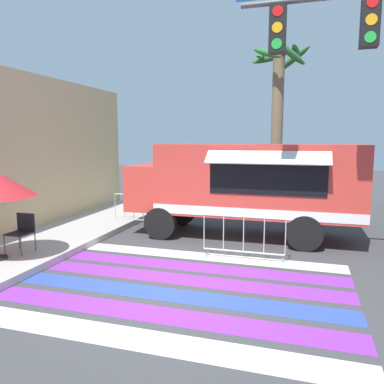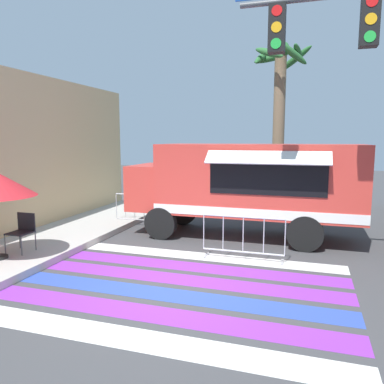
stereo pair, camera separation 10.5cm
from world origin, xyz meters
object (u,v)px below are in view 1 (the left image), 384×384
object	(u,v)px
food_truck	(241,182)
barricade_side	(134,211)
folding_chair	(22,229)
palm_tree	(278,103)
barricade_front	(243,238)
traffic_signal_pole	(369,64)

from	to	relation	value
food_truck	barricade_side	bearing A→B (deg)	173.55
folding_chair	palm_tree	bearing A→B (deg)	70.36
folding_chair	barricade_front	size ratio (longest dim) A/B	0.46
barricade_front	barricade_side	bearing A→B (deg)	148.05
food_truck	barricade_side	world-z (taller)	food_truck
traffic_signal_pole	barricade_side	xyz separation A→B (m)	(-6.23, 2.82, -3.64)
traffic_signal_pole	palm_tree	size ratio (longest dim) A/B	0.92
food_truck	palm_tree	size ratio (longest dim) A/B	1.02
folding_chair	barricade_side	size ratio (longest dim) A/B	0.66
barricade_side	traffic_signal_pole	bearing A→B (deg)	-24.39
traffic_signal_pole	barricade_front	world-z (taller)	traffic_signal_pole
palm_tree	food_truck	bearing A→B (deg)	-99.22
barricade_side	palm_tree	xyz separation A→B (m)	(4.12, 3.60, 3.56)
traffic_signal_pole	palm_tree	world-z (taller)	palm_tree
food_truck	palm_tree	xyz separation A→B (m)	(0.65, 4.00, 2.48)
traffic_signal_pole	barricade_side	world-z (taller)	traffic_signal_pole
barricade_front	barricade_side	distance (m)	4.59
food_truck	traffic_signal_pole	world-z (taller)	traffic_signal_pole
traffic_signal_pole	folding_chair	distance (m)	8.03
traffic_signal_pole	barricade_front	xyz separation A→B (m)	(-2.33, 0.40, -3.62)
food_truck	palm_tree	world-z (taller)	palm_tree
food_truck	folding_chair	bearing A→B (deg)	-142.61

